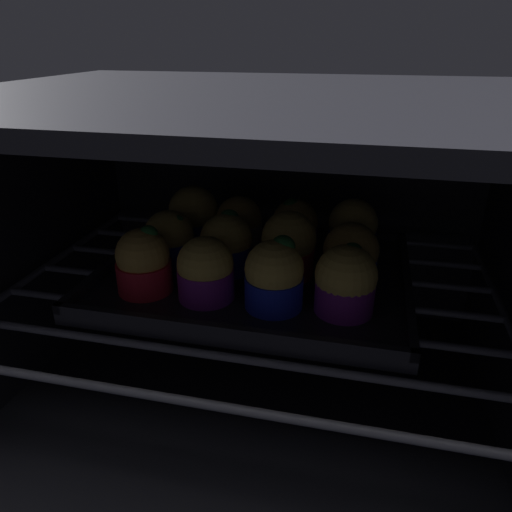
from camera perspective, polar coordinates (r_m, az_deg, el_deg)
The scene contains 15 objects.
oven_cavity at distance 57.60cm, azimuth 0.53°, elevation 0.78°, with size 59.00×47.00×37.00cm.
oven_rack at distance 55.39cm, azimuth -0.45°, elevation -4.17°, with size 54.80×42.00×0.80cm.
baking_tray at distance 56.53cm, azimuth -0.00°, elevation -2.30°, with size 34.64×27.75×2.20cm.
muffin_row0_col0 at distance 52.22cm, azimuth -13.14°, elevation -0.73°, with size 5.89×5.89×7.32cm.
muffin_row0_col1 at distance 49.79cm, azimuth -5.98°, elevation -1.80°, with size 5.89×5.89×6.75cm.
muffin_row0_col2 at distance 47.80cm, azimuth 2.20°, elevation -2.35°, with size 5.89×5.89×7.49cm.
muffin_row0_col3 at distance 47.82cm, azimuth 10.55°, elevation -2.97°, with size 6.10×6.10×7.02cm.
muffin_row1_col0 at distance 57.75cm, azimuth -10.17°, elevation 1.81°, with size 5.89×5.89×6.71cm.
muffin_row1_col1 at distance 55.53cm, azimuth -3.53°, elevation 1.38°, with size 6.02×6.02×7.14cm.
muffin_row1_col2 at distance 54.28cm, azimuth 3.86°, elevation 1.22°, with size 6.18×6.18×7.60cm.
muffin_row1_col3 at distance 53.86cm, azimuth 11.10°, elevation 0.01°, with size 6.11×6.11×6.83cm.
muffin_row2_col0 at distance 63.91cm, azimuth -7.38°, elevation 4.74°, with size 6.47×6.47×7.53cm.
muffin_row2_col1 at distance 62.05cm, azimuth -2.01°, elevation 3.74°, with size 5.89×5.89×6.68cm.
muffin_row2_col2 at distance 60.83cm, azimuth 4.58°, elevation 3.38°, with size 5.89×5.89×6.91cm.
muffin_row2_col3 at distance 59.84cm, azimuth 11.33°, elevation 2.94°, with size 5.91×5.91×7.41cm.
Camera 1 is at (11.54, -25.19, 40.21)cm, focal length 33.85 mm.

